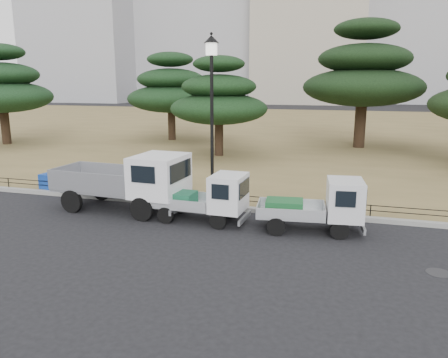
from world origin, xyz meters
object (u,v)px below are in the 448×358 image
(truck_large, at_px, (128,179))
(tarp_pile, at_px, (59,180))
(truck_kei_rear, at_px, (318,206))
(street_lamp, at_px, (212,92))
(truck_kei_front, at_px, (207,198))

(truck_large, distance_m, tarp_pile, 4.65)
(truck_kei_rear, relative_size, street_lamp, 0.55)
(truck_kei_rear, relative_size, tarp_pile, 2.34)
(truck_large, bearing_deg, truck_kei_front, -3.99)
(truck_kei_rear, distance_m, street_lamp, 5.61)
(truck_large, height_order, street_lamp, street_lamp)
(truck_kei_front, xyz_separation_m, truck_kei_rear, (3.68, 0.05, 0.01))
(truck_kei_front, relative_size, truck_kei_rear, 0.96)
(truck_kei_front, xyz_separation_m, street_lamp, (-0.38, 1.84, 3.43))
(truck_large, bearing_deg, truck_kei_rear, 0.48)
(truck_kei_rear, distance_m, tarp_pile, 11.29)
(street_lamp, distance_m, tarp_pile, 7.97)
(truck_large, distance_m, truck_kei_front, 3.20)
(truck_large, relative_size, truck_kei_rear, 1.49)
(truck_large, height_order, truck_kei_front, truck_large)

